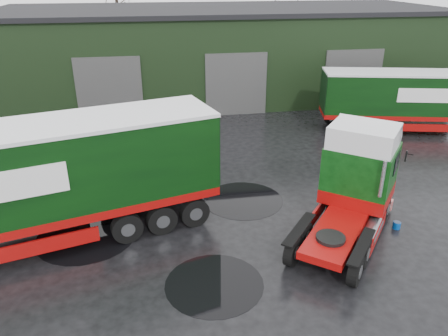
# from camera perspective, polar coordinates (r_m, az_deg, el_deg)

# --- Properties ---
(ground) EXTENTS (100.00, 100.00, 0.00)m
(ground) POSITION_cam_1_polar(r_m,az_deg,el_deg) (16.42, 4.02, -7.80)
(ground) COLOR black
(warehouse) EXTENTS (32.40, 12.40, 6.30)m
(warehouse) POSITION_cam_1_polar(r_m,az_deg,el_deg) (34.36, -0.39, 15.06)
(warehouse) COLOR black
(warehouse) RESTS_ON ground
(hero_tractor) EXTENTS (5.96, 6.48, 3.86)m
(hero_tractor) POSITION_cam_1_polar(r_m,az_deg,el_deg) (15.30, 15.75, -3.00)
(hero_tractor) COLOR #0A370E
(hero_tractor) RESTS_ON ground
(trailer_left) EXTENTS (14.18, 6.50, 4.33)m
(trailer_left) POSITION_cam_1_polar(r_m,az_deg,el_deg) (15.81, -26.05, -2.83)
(trailer_left) COLOR silver
(trailer_left) RESTS_ON ground
(lorry_right) EXTENTS (13.67, 5.32, 3.54)m
(lorry_right) POSITION_cam_1_polar(r_m,az_deg,el_deg) (27.87, 23.44, 7.93)
(lorry_right) COLOR silver
(lorry_right) RESTS_ON ground
(wash_bucket) EXTENTS (0.35, 0.35, 0.26)m
(wash_bucket) POSITION_cam_1_polar(r_m,az_deg,el_deg) (17.50, 21.62, -6.96)
(wash_bucket) COLOR navy
(wash_bucket) RESTS_ON ground
(tree_back_a) EXTENTS (4.40, 4.40, 9.50)m
(tree_back_a) POSITION_cam_1_polar(r_m,az_deg,el_deg) (43.73, -13.65, 18.54)
(tree_back_a) COLOR black
(tree_back_a) RESTS_ON ground
(tree_back_b) EXTENTS (4.40, 4.40, 7.50)m
(tree_back_b) POSITION_cam_1_polar(r_m,az_deg,el_deg) (45.77, 7.91, 17.93)
(tree_back_b) COLOR black
(tree_back_b) RESTS_ON ground
(puddle_0) EXTENTS (3.03, 3.03, 0.01)m
(puddle_0) POSITION_cam_1_polar(r_m,az_deg,el_deg) (13.78, -1.27, -14.92)
(puddle_0) COLOR black
(puddle_0) RESTS_ON ground
(puddle_1) EXTENTS (2.60, 2.60, 0.01)m
(puddle_1) POSITION_cam_1_polar(r_m,az_deg,el_deg) (18.16, 16.13, -5.40)
(puddle_1) COLOR black
(puddle_1) RESTS_ON ground
(puddle_2) EXTENTS (3.56, 3.56, 0.01)m
(puddle_2) POSITION_cam_1_polar(r_m,az_deg,el_deg) (16.66, -17.50, -8.47)
(puddle_2) COLOR black
(puddle_2) RESTS_ON ground
(puddle_4) EXTENTS (3.32, 3.32, 0.01)m
(puddle_4) POSITION_cam_1_polar(r_m,az_deg,el_deg) (18.26, 2.50, -4.19)
(puddle_4) COLOR black
(puddle_4) RESTS_ON ground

